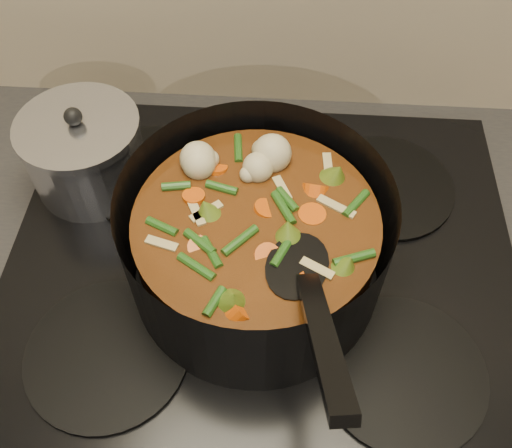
{
  "coord_description": "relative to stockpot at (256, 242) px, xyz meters",
  "views": [
    {
      "loc": [
        0.02,
        1.56,
        1.52
      ],
      "look_at": [
        -0.0,
        1.91,
        1.03
      ],
      "focal_mm": 40.0,
      "sensor_mm": 36.0,
      "label": 1
    }
  ],
  "objects": [
    {
      "name": "counter",
      "position": [
        0.0,
        0.02,
        -0.54
      ],
      "size": [
        2.64,
        0.64,
        0.91
      ],
      "color": "brown",
      "rests_on": "ground"
    },
    {
      "name": "stovetop",
      "position": [
        0.0,
        0.02,
        -0.08
      ],
      "size": [
        0.62,
        0.54,
        0.03
      ],
      "color": "black",
      "rests_on": "counter"
    },
    {
      "name": "stockpot",
      "position": [
        0.0,
        0.0,
        0.0
      ],
      "size": [
        0.31,
        0.39,
        0.21
      ],
      "rotation": [
        0.0,
        0.0,
        -0.07
      ],
      "color": "black",
      "rests_on": "stovetop"
    },
    {
      "name": "saucepan",
      "position": [
        -0.23,
        0.13,
        -0.01
      ],
      "size": [
        0.15,
        0.15,
        0.13
      ],
      "rotation": [
        0.0,
        0.0,
        -0.25
      ],
      "color": "silver",
      "rests_on": "stovetop"
    }
  ]
}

